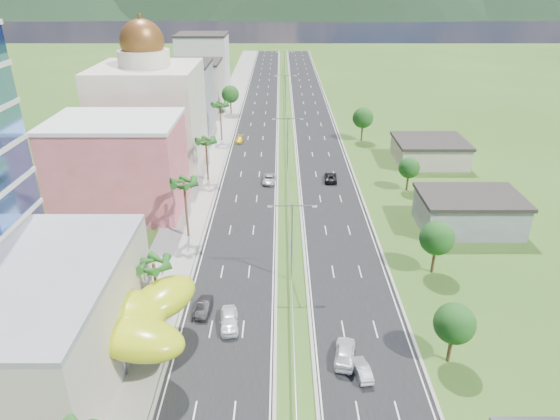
{
  "coord_description": "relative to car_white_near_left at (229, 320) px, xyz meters",
  "views": [
    {
      "loc": [
        -1.45,
        -45.1,
        36.58
      ],
      "look_at": [
        -1.5,
        16.73,
        7.0
      ],
      "focal_mm": 32.0,
      "sensor_mm": 36.0,
      "label": 1
    }
  ],
  "objects": [
    {
      "name": "lime_canopy",
      "position": [
        -12.73,
        -4.52,
        4.11
      ],
      "size": [
        18.0,
        15.0,
        7.4
      ],
      "color": "#AABB12",
      "rests_on": "ground"
    },
    {
      "name": "streetlight_median_c",
      "position": [
        7.27,
        49.48,
        5.87
      ],
      "size": [
        6.04,
        0.25,
        11.0
      ],
      "color": "gray",
      "rests_on": "ground"
    },
    {
      "name": "streetlight_median_d",
      "position": [
        7.27,
        94.48,
        5.87
      ],
      "size": [
        6.04,
        0.25,
        11.0
      ],
      "color": "gray",
      "rests_on": "ground"
    },
    {
      "name": "motorcycle",
      "position": [
        -4.35,
        1.61,
        -0.21
      ],
      "size": [
        0.81,
        2.04,
        1.27
      ],
      "primitive_type": "imported",
      "rotation": [
        0.0,
        0.0,
        -0.11
      ],
      "color": "black",
      "rests_on": "road_left"
    },
    {
      "name": "median_guardrail",
      "position": [
        7.27,
        71.47,
        -0.26
      ],
      "size": [
        0.1,
        216.06,
        0.76
      ],
      "color": "gray",
      "rests_on": "ground"
    },
    {
      "name": "midrise_beige",
      "position": [
        -19.73,
        101.48,
        5.62
      ],
      "size": [
        16.0,
        15.0,
        13.0
      ],
      "primitive_type": "cube",
      "color": "#B3A694",
      "rests_on": "ground"
    },
    {
      "name": "palm_tree_c",
      "position": [
        -8.23,
        21.48,
        7.62
      ],
      "size": [
        3.6,
        3.6,
        9.6
      ],
      "color": "#47301C",
      "rests_on": "ground"
    },
    {
      "name": "leafy_tree_ra",
      "position": [
        23.27,
        -5.52,
        3.89
      ],
      "size": [
        4.2,
        4.2,
        6.9
      ],
      "color": "#47301C",
      "rests_on": "ground"
    },
    {
      "name": "car_white_near_right",
      "position": [
        12.54,
        -5.36,
        0.03
      ],
      "size": [
        2.9,
        5.4,
        1.75
      ],
      "primitive_type": "imported",
      "rotation": [
        0.0,
        0.0,
        2.97
      ],
      "color": "white",
      "rests_on": "road_right"
    },
    {
      "name": "car_silver_right",
      "position": [
        13.96,
        -7.56,
        -0.2
      ],
      "size": [
        1.97,
        4.07,
        1.28
      ],
      "primitive_type": "imported",
      "rotation": [
        0.0,
        0.0,
        3.3
      ],
      "color": "#A5A7AD",
      "rests_on": "road_right"
    },
    {
      "name": "leafy_tree_rc",
      "position": [
        29.27,
        39.48,
        3.49
      ],
      "size": [
        3.85,
        3.85,
        6.33
      ],
      "color": "#47301C",
      "rests_on": "ground"
    },
    {
      "name": "mountain_ridge",
      "position": [
        67.27,
        449.48,
        -0.88
      ],
      "size": [
        860.0,
        140.0,
        90.0
      ],
      "primitive_type": null,
      "color": "black",
      "rests_on": "ground"
    },
    {
      "name": "road_right",
      "position": [
        14.77,
        89.48,
        -0.86
      ],
      "size": [
        11.0,
        260.0,
        0.04
      ],
      "primitive_type": "cube",
      "color": "black",
      "rests_on": "ground"
    },
    {
      "name": "palm_tree_b",
      "position": [
        -8.23,
        1.48,
        6.18
      ],
      "size": [
        3.6,
        3.6,
        8.1
      ],
      "color": "#47301C",
      "rests_on": "ground"
    },
    {
      "name": "car_dark_left",
      "position": [
        -3.24,
        2.63,
        -0.14
      ],
      "size": [
        1.76,
        4.35,
        1.41
      ],
      "primitive_type": "imported",
      "rotation": [
        0.0,
        0.0,
        -0.06
      ],
      "color": "black",
      "rests_on": "road_left"
    },
    {
      "name": "midrise_white",
      "position": [
        -19.73,
        124.48,
        8.12
      ],
      "size": [
        16.0,
        15.0,
        18.0
      ],
      "primitive_type": "cube",
      "color": "silver",
      "rests_on": "ground"
    },
    {
      "name": "midrise_grey",
      "position": [
        -19.73,
        79.48,
        7.12
      ],
      "size": [
        16.0,
        15.0,
        16.0
      ],
      "primitive_type": "cube",
      "color": "gray",
      "rests_on": "ground"
    },
    {
      "name": "ground",
      "position": [
        7.27,
        -0.52,
        -0.88
      ],
      "size": [
        500.0,
        500.0,
        0.0
      ],
      "primitive_type": "plane",
      "color": "#2D5119",
      "rests_on": "ground"
    },
    {
      "name": "streetlight_median_b",
      "position": [
        7.27,
        9.48,
        5.87
      ],
      "size": [
        6.04,
        0.25,
        11.0
      ],
      "color": "gray",
      "rests_on": "ground"
    },
    {
      "name": "car_white_near_left",
      "position": [
        0.0,
        0.0,
        0.0
      ],
      "size": [
        2.49,
        5.13,
        1.69
      ],
      "primitive_type": "imported",
      "rotation": [
        0.0,
        0.0,
        0.1
      ],
      "color": "white",
      "rests_on": "road_left"
    },
    {
      "name": "car_yellow_far_left",
      "position": [
        -3.87,
        68.33,
        -0.23
      ],
      "size": [
        1.96,
        4.31,
        1.22
      ],
      "primitive_type": "imported",
      "rotation": [
        0.0,
        0.0,
        -0.06
      ],
      "color": "gold",
      "rests_on": "road_left"
    },
    {
      "name": "streetlight_median_e",
      "position": [
        7.27,
        139.48,
        5.87
      ],
      "size": [
        6.04,
        0.25,
        11.0
      ],
      "color": "gray",
      "rests_on": "ground"
    },
    {
      "name": "road_left",
      "position": [
        -0.23,
        89.48,
        -0.86
      ],
      "size": [
        11.0,
        260.0,
        0.04
      ],
      "primitive_type": "cube",
      "color": "black",
      "rests_on": "ground"
    },
    {
      "name": "shed_near",
      "position": [
        35.27,
        24.48,
        1.62
      ],
      "size": [
        15.0,
        10.0,
        5.0
      ],
      "primitive_type": "cube",
      "color": "gray",
      "rests_on": "ground"
    },
    {
      "name": "leafy_tree_rd",
      "position": [
        25.27,
        69.48,
        4.7
      ],
      "size": [
        4.9,
        4.9,
        8.05
      ],
      "color": "#47301C",
      "rests_on": "ground"
    },
    {
      "name": "shed_far",
      "position": [
        37.27,
        54.48,
        1.32
      ],
      "size": [
        14.0,
        12.0,
        4.4
      ],
      "primitive_type": "cube",
      "color": "#B3A694",
      "rests_on": "ground"
    },
    {
      "name": "sidewalk_left",
      "position": [
        -9.73,
        89.48,
        -0.82
      ],
      "size": [
        7.0,
        260.0,
        0.12
      ],
      "primitive_type": "cube",
      "color": "gray",
      "rests_on": "ground"
    },
    {
      "name": "car_dark_far_right",
      "position": [
        15.56,
        44.06,
        -0.14
      ],
      "size": [
        2.69,
        5.23,
        1.41
      ],
      "primitive_type": "imported",
      "rotation": [
        0.0,
        0.0,
        3.07
      ],
      "color": "black",
      "rests_on": "road_right"
    },
    {
      "name": "palm_tree_d",
      "position": [
        -8.23,
        44.48,
        6.66
      ],
      "size": [
        3.6,
        3.6,
        8.6
      ],
      "color": "#47301C",
      "rests_on": "ground"
    },
    {
      "name": "car_silver_mid_left",
      "position": [
        3.66,
        43.01,
        -0.14
      ],
      "size": [
        2.52,
        5.13,
        1.4
      ],
      "primitive_type": "imported",
      "rotation": [
        0.0,
        0.0,
        -0.04
      ],
      "color": "#A1A2A8",
      "rests_on": "road_left"
    },
    {
      "name": "leafy_tree_rb",
      "position": [
        26.27,
        11.48,
        4.29
      ],
      "size": [
        4.55,
        4.55,
        7.47
      ],
      "color": "#47301C",
      "rests_on": "ground"
    },
    {
      "name": "domed_building",
      "position": [
        -20.73,
        54.48,
        10.47
      ],
      "size": [
        20.0,
        20.0,
        28.7
      ],
      "color": "beige",
      "rests_on": "ground"
    },
    {
      "name": "leafy_tree_lfar",
      "position": [
        -8.23,
        94.48,
        4.7
      ],
      "size": [
        4.9,
        4.9,
        8.05
      ],
      "color": "#47301C",
      "rests_on": "ground"
    },
    {
      "name": "pink_shophouse",
      "position": [
        -20.73,
        31.48,
        6.62
      ],
      "size": [
        20.0,
        15.0,
        15.0
      ],
      "primitive_type": "cube",
      "color": "#CF5655",
      "rests_on": "ground"
    },
    {
      "name": "palm_tree_e",
      "position": [
        -8.23,
        69.48,
        7.43
      ],
      "size": [
        3.6,
        3.6,
        9.4
      ],
      "color": "#47301C",
      "rests_on": "ground"
    }
  ]
}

